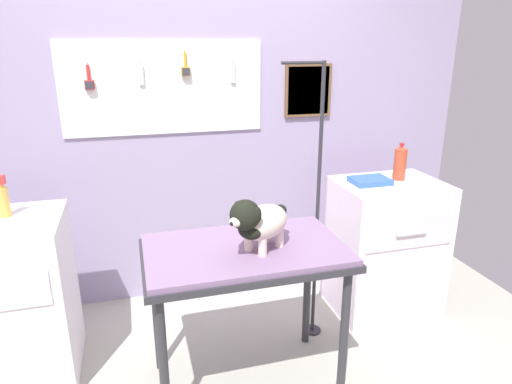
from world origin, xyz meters
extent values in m
cube|color=#9F92B4|center=(0.00, 1.28, 1.15)|extent=(4.00, 0.06, 2.30)
cube|color=white|center=(-0.18, 1.24, 1.49)|extent=(1.29, 0.02, 0.59)
cylinder|color=gray|center=(-0.63, 1.23, 1.65)|extent=(0.01, 0.02, 0.01)
cylinder|color=red|center=(-0.63, 1.22, 1.59)|extent=(0.02, 0.02, 0.09)
cube|color=red|center=(-0.63, 1.22, 1.52)|extent=(0.06, 0.02, 0.06)
cube|color=#333338|center=(-0.63, 1.21, 1.52)|extent=(0.05, 0.01, 0.05)
cylinder|color=gray|center=(-0.32, 1.23, 1.65)|extent=(0.01, 0.02, 0.01)
cube|color=silver|center=(-0.32, 1.22, 1.58)|extent=(0.03, 0.01, 0.13)
cylinder|color=gray|center=(-0.04, 1.23, 1.72)|extent=(0.01, 0.02, 0.01)
cylinder|color=gold|center=(-0.04, 1.22, 1.66)|extent=(0.02, 0.02, 0.09)
cube|color=gold|center=(-0.04, 1.22, 1.59)|extent=(0.06, 0.02, 0.06)
cube|color=#333338|center=(-0.04, 1.21, 1.59)|extent=(0.05, 0.01, 0.05)
cylinder|color=gray|center=(0.27, 1.23, 1.65)|extent=(0.01, 0.02, 0.01)
cube|color=silver|center=(0.27, 1.22, 1.58)|extent=(0.03, 0.01, 0.13)
cube|color=brown|center=(0.81, 1.24, 1.45)|extent=(0.34, 0.02, 0.36)
cube|color=#9E7754|center=(0.81, 1.23, 1.45)|extent=(0.30, 0.01, 0.33)
cylinder|color=#2D2D33|center=(-0.36, -0.05, 0.37)|extent=(0.04, 0.04, 0.75)
cylinder|color=#2D2D33|center=(0.53, -0.05, 0.37)|extent=(0.04, 0.04, 0.75)
cylinder|color=#2D2D33|center=(-0.36, 0.44, 0.37)|extent=(0.04, 0.04, 0.75)
cylinder|color=#2D2D33|center=(0.53, 0.44, 0.37)|extent=(0.04, 0.04, 0.75)
cube|color=#2D2D33|center=(0.08, 0.19, 0.76)|extent=(1.01, 0.61, 0.03)
cube|color=slate|center=(0.08, 0.19, 0.80)|extent=(0.98, 0.59, 0.03)
cylinder|color=#2D2D33|center=(0.61, 0.52, 0.01)|extent=(0.11, 0.11, 0.01)
cylinder|color=#2D2D33|center=(0.61, 0.52, 0.84)|extent=(0.02, 0.02, 1.68)
cylinder|color=#2D2D33|center=(0.49, 0.52, 1.67)|extent=(0.24, 0.02, 0.02)
cylinder|color=beige|center=(0.14, 0.08, 0.86)|extent=(0.04, 0.04, 0.10)
cylinder|color=beige|center=(0.09, 0.15, 0.86)|extent=(0.04, 0.04, 0.10)
cylinder|color=beige|center=(0.25, 0.15, 0.86)|extent=(0.04, 0.04, 0.10)
cylinder|color=beige|center=(0.20, 0.23, 0.86)|extent=(0.04, 0.04, 0.10)
ellipsoid|color=beige|center=(0.16, 0.15, 0.95)|extent=(0.34, 0.31, 0.16)
ellipsoid|color=black|center=(0.08, 0.09, 0.94)|extent=(0.15, 0.16, 0.09)
sphere|color=black|center=(0.05, 0.07, 1.03)|extent=(0.14, 0.14, 0.14)
ellipsoid|color=beige|center=(0.00, 0.04, 1.01)|extent=(0.08, 0.08, 0.05)
sphere|color=black|center=(-0.02, 0.02, 1.01)|extent=(0.02, 0.02, 0.02)
ellipsoid|color=black|center=(0.10, 0.03, 1.04)|extent=(0.05, 0.05, 0.08)
ellipsoid|color=black|center=(0.03, 0.13, 1.04)|extent=(0.05, 0.05, 0.08)
sphere|color=black|center=(0.27, 0.23, 0.97)|extent=(0.06, 0.06, 0.06)
cube|color=white|center=(1.18, 0.68, 0.45)|extent=(0.68, 0.52, 0.91)
cube|color=silver|center=(1.18, 0.41, 0.65)|extent=(0.60, 0.01, 0.18)
cylinder|color=#99999E|center=(1.18, 0.40, 0.65)|extent=(0.20, 0.02, 0.02)
cylinder|color=gold|center=(-1.07, 0.67, 0.99)|extent=(0.06, 0.06, 0.16)
cylinder|color=gold|center=(-1.07, 0.67, 1.08)|extent=(0.03, 0.03, 0.02)
cylinder|color=#BD4529|center=(1.26, 0.72, 1.01)|extent=(0.08, 0.08, 0.21)
cone|color=#BD4529|center=(1.26, 0.72, 1.12)|extent=(0.08, 0.08, 0.02)
cylinder|color=red|center=(1.26, 0.72, 1.14)|extent=(0.03, 0.03, 0.02)
cube|color=#3362BC|center=(1.04, 0.70, 0.93)|extent=(0.24, 0.18, 0.04)
camera|label=1|loc=(-0.42, -1.78, 1.77)|focal=31.80mm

